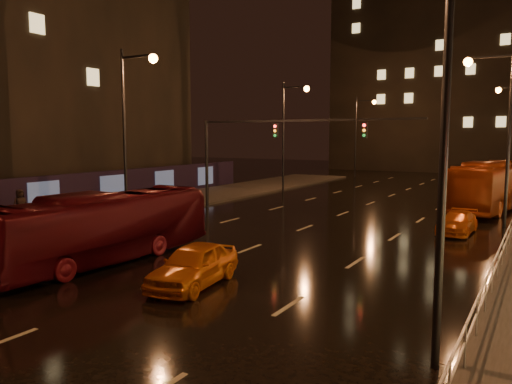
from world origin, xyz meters
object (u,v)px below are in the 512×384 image
at_px(bus_red, 104,227).
at_px(bus_curb, 490,186).
at_px(taxi_far, 457,223).
at_px(taxi_near, 194,265).
at_px(pedestrian_c, 20,204).

height_order(bus_red, bus_curb, bus_curb).
relative_size(bus_red, taxi_far, 2.61).
bearing_deg(taxi_far, bus_red, -127.45).
height_order(bus_curb, taxi_near, bus_curb).
xyz_separation_m(bus_red, taxi_near, (5.14, -0.79, -0.70)).
distance_m(bus_curb, pedestrian_c, 30.59).
bearing_deg(taxi_near, bus_red, 163.53).
bearing_deg(pedestrian_c, bus_red, -99.17).
xyz_separation_m(bus_red, taxi_far, (11.46, 13.69, -0.86)).
relative_size(bus_curb, taxi_far, 3.09).
distance_m(taxi_near, pedestrian_c, 17.44).
height_order(bus_red, taxi_far, bus_red).
distance_m(bus_red, bus_curb, 26.54).
bearing_deg(bus_red, pedestrian_c, 162.05).
bearing_deg(taxi_far, taxi_near, -111.12).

